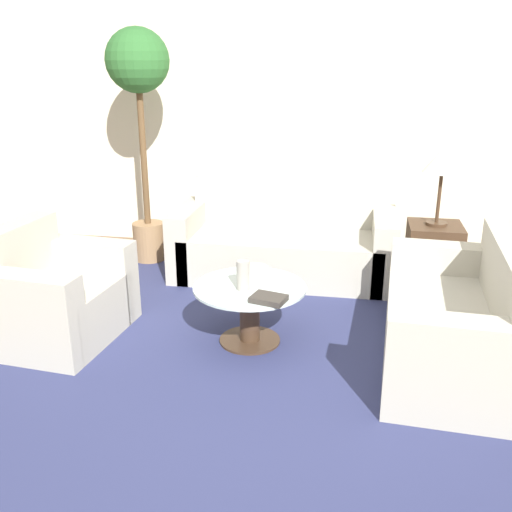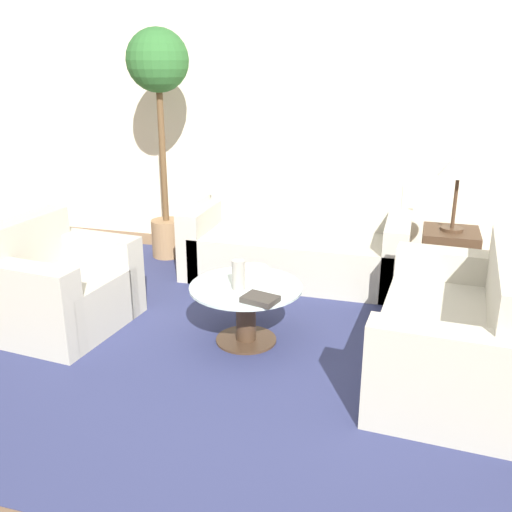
{
  "view_description": "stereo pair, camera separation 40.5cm",
  "coord_description": "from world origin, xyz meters",
  "px_view_note": "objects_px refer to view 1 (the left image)",
  "views": [
    {
      "loc": [
        0.59,
        -2.78,
        1.88
      ],
      "look_at": [
        -0.08,
        0.99,
        0.55
      ],
      "focal_mm": 40.0,
      "sensor_mm": 36.0,
      "label": 1
    },
    {
      "loc": [
        0.98,
        -2.69,
        1.88
      ],
      "look_at": [
        -0.08,
        0.99,
        0.55
      ],
      "focal_mm": 40.0,
      "sensor_mm": 36.0,
      "label": 2
    }
  ],
  "objects_px": {
    "coffee_table": "(250,306)",
    "bowl": "(254,270)",
    "loveseat": "(463,326)",
    "book_stack": "(269,299)",
    "armchair": "(52,299)",
    "vase": "(243,275)",
    "sofa_main": "(285,245)",
    "table_lamp": "(443,163)",
    "potted_plant": "(139,93)"
  },
  "relations": [
    {
      "from": "armchair",
      "to": "book_stack",
      "type": "height_order",
      "value": "armchair"
    },
    {
      "from": "potted_plant",
      "to": "vase",
      "type": "distance_m",
      "value": 2.3
    },
    {
      "from": "potted_plant",
      "to": "armchair",
      "type": "bearing_deg",
      "value": -93.37
    },
    {
      "from": "loveseat",
      "to": "book_stack",
      "type": "distance_m",
      "value": 1.24
    },
    {
      "from": "sofa_main",
      "to": "table_lamp",
      "type": "distance_m",
      "value": 1.52
    },
    {
      "from": "vase",
      "to": "armchair",
      "type": "bearing_deg",
      "value": -176.71
    },
    {
      "from": "table_lamp",
      "to": "potted_plant",
      "type": "height_order",
      "value": "potted_plant"
    },
    {
      "from": "vase",
      "to": "potted_plant",
      "type": "bearing_deg",
      "value": 128.28
    },
    {
      "from": "loveseat",
      "to": "coffee_table",
      "type": "distance_m",
      "value": 1.39
    },
    {
      "from": "coffee_table",
      "to": "table_lamp",
      "type": "distance_m",
      "value": 2.06
    },
    {
      "from": "table_lamp",
      "to": "vase",
      "type": "xyz_separation_m",
      "value": [
        -1.39,
        -1.39,
        -0.55
      ]
    },
    {
      "from": "sofa_main",
      "to": "vase",
      "type": "xyz_separation_m",
      "value": [
        -0.1,
        -1.45,
        0.24
      ]
    },
    {
      "from": "book_stack",
      "to": "vase",
      "type": "bearing_deg",
      "value": 154.81
    },
    {
      "from": "sofa_main",
      "to": "potted_plant",
      "type": "relative_size",
      "value": 0.91
    },
    {
      "from": "sofa_main",
      "to": "table_lamp",
      "type": "relative_size",
      "value": 2.98
    },
    {
      "from": "potted_plant",
      "to": "coffee_table",
      "type": "bearing_deg",
      "value": -49.86
    },
    {
      "from": "table_lamp",
      "to": "vase",
      "type": "relative_size",
      "value": 3.25
    },
    {
      "from": "armchair",
      "to": "potted_plant",
      "type": "relative_size",
      "value": 0.47
    },
    {
      "from": "vase",
      "to": "book_stack",
      "type": "distance_m",
      "value": 0.27
    },
    {
      "from": "coffee_table",
      "to": "bowl",
      "type": "height_order",
      "value": "bowl"
    },
    {
      "from": "loveseat",
      "to": "table_lamp",
      "type": "relative_size",
      "value": 2.36
    },
    {
      "from": "loveseat",
      "to": "potted_plant",
      "type": "bearing_deg",
      "value": -117.36
    },
    {
      "from": "bowl",
      "to": "book_stack",
      "type": "relative_size",
      "value": 0.84
    },
    {
      "from": "book_stack",
      "to": "sofa_main",
      "type": "bearing_deg",
      "value": 108.71
    },
    {
      "from": "coffee_table",
      "to": "vase",
      "type": "relative_size",
      "value": 3.84
    },
    {
      "from": "sofa_main",
      "to": "book_stack",
      "type": "relative_size",
      "value": 7.86
    },
    {
      "from": "vase",
      "to": "bowl",
      "type": "height_order",
      "value": "vase"
    },
    {
      "from": "armchair",
      "to": "table_lamp",
      "type": "distance_m",
      "value": 3.22
    },
    {
      "from": "loveseat",
      "to": "book_stack",
      "type": "xyz_separation_m",
      "value": [
        -1.22,
        -0.15,
        0.16
      ]
    },
    {
      "from": "armchair",
      "to": "vase",
      "type": "relative_size",
      "value": 4.97
    },
    {
      "from": "armchair",
      "to": "potted_plant",
      "type": "xyz_separation_m",
      "value": [
        0.1,
        1.67,
        1.31
      ]
    },
    {
      "from": "loveseat",
      "to": "book_stack",
      "type": "height_order",
      "value": "loveseat"
    },
    {
      "from": "table_lamp",
      "to": "vase",
      "type": "height_order",
      "value": "table_lamp"
    },
    {
      "from": "loveseat",
      "to": "armchair",
      "type": "bearing_deg",
      "value": -85.07
    },
    {
      "from": "book_stack",
      "to": "armchair",
      "type": "bearing_deg",
      "value": -168.22
    },
    {
      "from": "coffee_table",
      "to": "book_stack",
      "type": "relative_size",
      "value": 3.11
    },
    {
      "from": "coffee_table",
      "to": "vase",
      "type": "bearing_deg",
      "value": -115.71
    },
    {
      "from": "armchair",
      "to": "loveseat",
      "type": "bearing_deg",
      "value": -83.35
    },
    {
      "from": "sofa_main",
      "to": "table_lamp",
      "type": "xyz_separation_m",
      "value": [
        1.3,
        -0.05,
        0.79
      ]
    },
    {
      "from": "armchair",
      "to": "vase",
      "type": "height_order",
      "value": "armchair"
    },
    {
      "from": "potted_plant",
      "to": "bowl",
      "type": "distance_m",
      "value": 2.15
    },
    {
      "from": "table_lamp",
      "to": "vase",
      "type": "distance_m",
      "value": 2.05
    },
    {
      "from": "armchair",
      "to": "sofa_main",
      "type": "bearing_deg",
      "value": -38.17
    },
    {
      "from": "loveseat",
      "to": "coffee_table",
      "type": "height_order",
      "value": "loveseat"
    },
    {
      "from": "coffee_table",
      "to": "potted_plant",
      "type": "distance_m",
      "value": 2.4
    },
    {
      "from": "vase",
      "to": "book_stack",
      "type": "bearing_deg",
      "value": -40.27
    },
    {
      "from": "potted_plant",
      "to": "book_stack",
      "type": "height_order",
      "value": "potted_plant"
    },
    {
      "from": "armchair",
      "to": "potted_plant",
      "type": "distance_m",
      "value": 2.13
    },
    {
      "from": "sofa_main",
      "to": "loveseat",
      "type": "height_order",
      "value": "sofa_main"
    },
    {
      "from": "sofa_main",
      "to": "armchair",
      "type": "xyz_separation_m",
      "value": [
        -1.45,
        -1.52,
        0.0
      ]
    }
  ]
}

